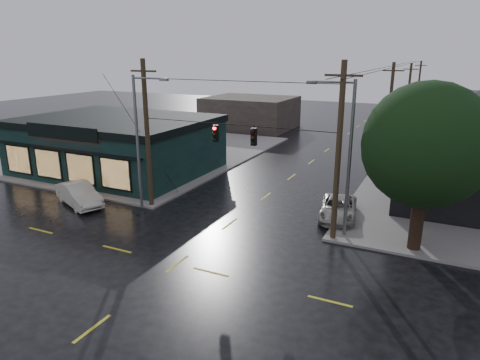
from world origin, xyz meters
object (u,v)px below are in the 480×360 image
at_px(utility_pole_nw, 152,206).
at_px(sedan_cream, 79,194).
at_px(corner_tree, 426,146).
at_px(suv_silver, 338,208).
at_px(utility_pole_ne, 333,239).

xyz_separation_m(utility_pole_nw, sedan_cream, (-4.80, -2.01, 0.81)).
bearing_deg(corner_tree, suv_silver, 148.65).
bearing_deg(corner_tree, utility_pole_nw, -178.35).
relative_size(corner_tree, sedan_cream, 1.85).
bearing_deg(sedan_cream, utility_pole_nw, -43.86).
distance_m(corner_tree, utility_pole_nw, 18.36).
height_order(utility_pole_nw, sedan_cream, utility_pole_nw).
bearing_deg(utility_pole_nw, utility_pole_ne, 0.00).
distance_m(corner_tree, utility_pole_ne, 7.37).
relative_size(corner_tree, suv_silver, 1.84).
bearing_deg(suv_silver, sedan_cream, -171.95).
xyz_separation_m(utility_pole_ne, sedan_cream, (-17.80, -2.01, 0.81)).
relative_size(corner_tree, utility_pole_nw, 0.89).
relative_size(sedan_cream, suv_silver, 0.99).
bearing_deg(corner_tree, utility_pole_ne, -173.48).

